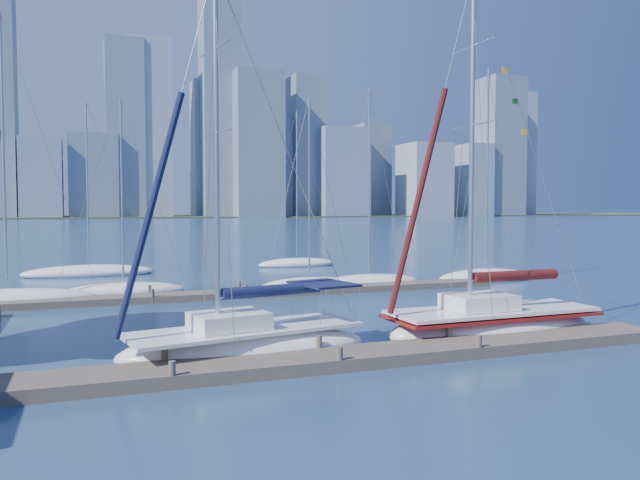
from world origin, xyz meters
name	(u,v)px	position (x,y,z in m)	size (l,w,h in m)	color
ground	(329,366)	(0.00, 0.00, 0.00)	(700.00, 700.00, 0.00)	navy
near_dock	(329,360)	(0.00, 0.00, 0.20)	(26.00, 2.00, 0.40)	#4B4037
far_dock	(260,293)	(2.00, 16.00, 0.18)	(30.00, 1.80, 0.36)	#4B4037
far_shore	(102,217)	(0.00, 320.00, 0.00)	(800.00, 100.00, 1.50)	#38472D
sailboat_navy	(246,327)	(-2.20, 2.07, 1.02)	(8.89, 4.33, 13.31)	white
sailboat_maroon	(492,308)	(7.70, 2.13, 1.10)	(9.08, 3.11, 14.62)	white
bg_boat_0	(7,299)	(-11.09, 17.50, 0.29)	(9.13, 4.34, 15.29)	white
bg_boat_1	(124,291)	(-5.25, 19.10, 0.25)	(7.20, 3.04, 11.56)	white
bg_boat_3	(309,285)	(5.66, 17.88, 0.26)	(6.63, 3.95, 12.08)	white
bg_boat_4	(369,282)	(9.72, 17.89, 0.27)	(7.29, 4.92, 12.98)	white
bg_boat_5	(486,276)	(18.38, 17.56, 0.31)	(7.63, 4.90, 14.81)	white
bg_boat_6	(89,272)	(-7.09, 30.59, 0.27)	(9.57, 3.77, 13.08)	white
bg_boat_7	(297,263)	(9.64, 32.27, 0.27)	(7.11, 4.28, 13.50)	white
skyline	(149,148)	(21.03, 290.65, 33.57)	(503.28, 51.31, 107.94)	gray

